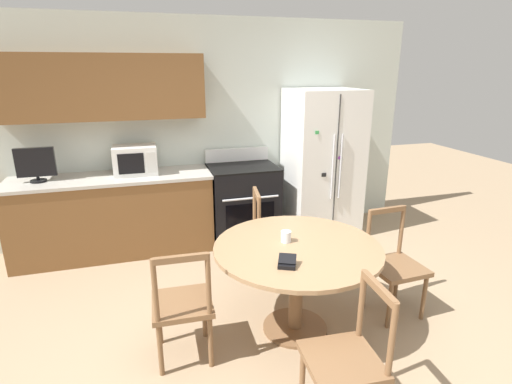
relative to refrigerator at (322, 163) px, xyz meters
name	(u,v)px	position (x,y,z in m)	size (l,w,h in m)	color
ground_plane	(276,368)	(-1.35, -2.21, -0.90)	(14.00, 14.00, 0.00)	#9E8466
back_wall	(181,120)	(-1.66, 0.38, 0.55)	(5.20, 0.44, 2.60)	silver
kitchen_counter	(115,215)	(-2.49, 0.08, -0.45)	(2.16, 0.64, 0.90)	brown
refrigerator	(322,163)	(0.00, 0.00, 0.00)	(0.84, 0.77, 1.80)	white
oven_range	(243,202)	(-1.00, 0.05, -0.43)	(0.79, 0.68, 1.08)	black
microwave	(135,160)	(-2.22, 0.13, 0.16)	(0.46, 0.35, 0.31)	white
countertop_tv	(36,164)	(-3.20, 0.07, 0.19)	(0.38, 0.16, 0.36)	black
dining_table	(297,261)	(-1.06, -1.82, -0.29)	(1.29, 1.29, 0.74)	#997551
dining_chair_far	(272,236)	(-0.96, -0.93, -0.46)	(0.48, 0.48, 0.90)	brown
dining_chair_right	(394,265)	(-0.16, -1.81, -0.46)	(0.44, 0.44, 0.90)	brown
dining_chair_near	(347,359)	(-1.11, -2.72, -0.46)	(0.45, 0.45, 0.90)	brown
dining_chair_left	(182,305)	(-1.96, -1.90, -0.46)	(0.44, 0.44, 0.90)	brown
candle_glass	(286,237)	(-1.12, -1.73, -0.12)	(0.08, 0.08, 0.09)	silver
wallet	(287,262)	(-1.25, -2.10, -0.13)	(0.16, 0.17, 0.07)	black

